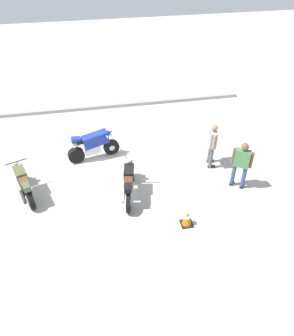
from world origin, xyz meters
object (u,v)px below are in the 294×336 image
Objects in this scene: motorcycle_olive_vintage at (24,184)px; motorcycle_black_cruiser at (129,183)px; motorcycle_blue_sportbike at (94,144)px; traffic_cone at (187,218)px; person_in_green_shirt at (241,163)px; person_in_gray_shirt at (212,143)px.

motorcycle_olive_vintage is 0.91× the size of motorcycle_black_cruiser.
traffic_cone is at bearing -69.25° from motorcycle_blue_sportbike.
motorcycle_black_cruiser is 1.18× the size of person_in_green_shirt.
motorcycle_olive_vintage is at bearing 90.18° from motorcycle_black_cruiser.
person_in_green_shirt is 3.31× the size of traffic_cone.
motorcycle_blue_sportbike is 1.14× the size of person_in_gray_shirt.
person_in_green_shirt is at bearing 31.99° from traffic_cone.
person_in_green_shirt is (6.95, -0.87, 0.52)m from motorcycle_olive_vintage.
motorcycle_blue_sportbike is 2.87m from motorcycle_olive_vintage.
person_in_green_shirt is (3.63, -0.26, 0.49)m from motorcycle_black_cruiser.
person_in_gray_shirt is (4.10, -1.22, 0.39)m from motorcycle_blue_sportbike.
person_in_green_shirt is at bearing -56.17° from person_in_gray_shirt.
motorcycle_blue_sportbike reaches higher than motorcycle_black_cruiser.
motorcycle_black_cruiser reaches higher than motorcycle_olive_vintage.
motorcycle_black_cruiser is at bearing -149.22° from person_in_gray_shirt.
person_in_gray_shirt reaches higher than motorcycle_blue_sportbike.
person_in_green_shirt reaches higher than motorcycle_black_cruiser.
person_in_green_shirt is (4.61, -2.52, 0.42)m from motorcycle_blue_sportbike.
motorcycle_black_cruiser is 2.20m from traffic_cone.
person_in_green_shirt reaches higher than person_in_gray_shirt.
motorcycle_olive_vintage is at bearing 118.79° from person_in_green_shirt.
traffic_cone is at bearing -109.34° from person_in_gray_shirt.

